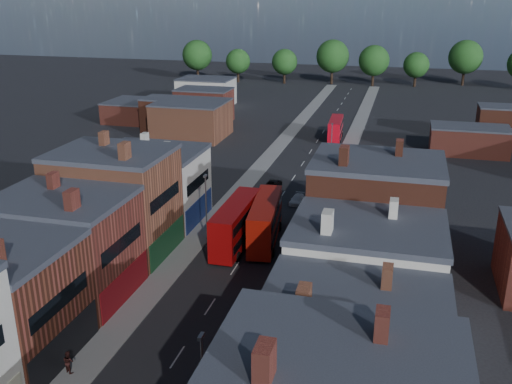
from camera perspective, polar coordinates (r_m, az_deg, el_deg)
The scene contains 12 objects.
pavement_west at distance 85.58m, azimuth -1.28°, elevation 0.60°, with size 3.00×200.00×0.12m, color gray.
pavement_east at distance 83.12m, azimuth 7.37°, elevation -0.14°, with size 3.00×200.00×0.12m, color gray.
lamp_post_1 at distance 37.70m, azimuth -5.35°, elevation -18.37°, with size 0.25×0.70×8.12m.
lamp_post_2 at distance 65.73m, azimuth -5.02°, elevation -1.13°, with size 0.25×0.70×8.12m.
lamp_post_3 at distance 91.40m, azimuth 7.54°, elevation 4.72°, with size 0.25×0.70×8.12m.
bus_0 at distance 64.96m, azimuth -2.02°, elevation -3.15°, with size 3.06×11.92×5.14m.
bus_1 at distance 65.79m, azimuth 0.93°, elevation -2.86°, with size 4.05×12.03×5.09m.
bus_2 at distance 112.74m, azimuth 7.96°, elevation 6.27°, with size 2.88×10.05×4.30m.
car_2 at distance 84.26m, azimuth 1.62°, elevation 0.68°, with size 2.00×4.33×1.20m, color black.
car_3 at distance 78.87m, azimuth 4.11°, elevation -0.74°, with size 1.54×3.78×1.10m, color silver.
ped_1 at distance 47.63m, azimuth -18.25°, elevation -15.81°, with size 0.88×0.48×1.81m, color #391A17.
ped_3 at distance 53.19m, azimuth 1.16°, elevation -10.85°, with size 0.93×0.42×1.59m, color #605C52.
Camera 1 is at (15.97, -27.77, 27.81)m, focal length 40.00 mm.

